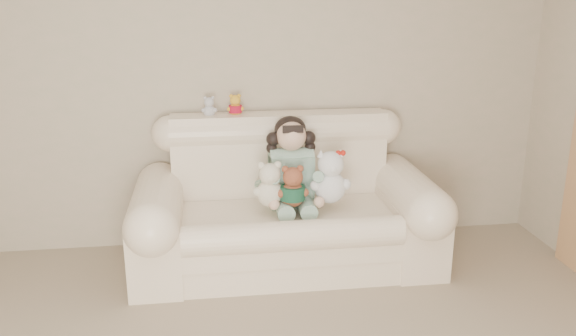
{
  "coord_description": "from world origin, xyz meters",
  "views": [
    {
      "loc": [
        -0.31,
        -1.85,
        1.89
      ],
      "look_at": [
        0.21,
        1.9,
        0.75
      ],
      "focal_mm": 37.21,
      "sensor_mm": 36.0,
      "label": 1
    }
  ],
  "objects_px": {
    "seated_child": "(291,161)",
    "white_cat": "(330,171)",
    "sofa": "(286,196)",
    "brown_teddy": "(293,182)",
    "cream_teddy": "(270,180)"
  },
  "relations": [
    {
      "from": "seated_child",
      "to": "cream_teddy",
      "type": "bearing_deg",
      "value": -133.26
    },
    {
      "from": "seated_child",
      "to": "cream_teddy",
      "type": "height_order",
      "value": "seated_child"
    },
    {
      "from": "seated_child",
      "to": "cream_teddy",
      "type": "relative_size",
      "value": 1.79
    },
    {
      "from": "sofa",
      "to": "seated_child",
      "type": "bearing_deg",
      "value": 59.45
    },
    {
      "from": "sofa",
      "to": "white_cat",
      "type": "relative_size",
      "value": 4.81
    },
    {
      "from": "sofa",
      "to": "seated_child",
      "type": "relative_size",
      "value": 3.26
    },
    {
      "from": "cream_teddy",
      "to": "sofa",
      "type": "bearing_deg",
      "value": 33.23
    },
    {
      "from": "brown_teddy",
      "to": "seated_child",
      "type": "bearing_deg",
      "value": 91.93
    },
    {
      "from": "white_cat",
      "to": "cream_teddy",
      "type": "height_order",
      "value": "white_cat"
    },
    {
      "from": "brown_teddy",
      "to": "white_cat",
      "type": "relative_size",
      "value": 0.76
    },
    {
      "from": "sofa",
      "to": "cream_teddy",
      "type": "xyz_separation_m",
      "value": [
        -0.13,
        -0.12,
        0.17
      ]
    },
    {
      "from": "seated_child",
      "to": "white_cat",
      "type": "height_order",
      "value": "seated_child"
    },
    {
      "from": "sofa",
      "to": "seated_child",
      "type": "distance_m",
      "value": 0.25
    },
    {
      "from": "brown_teddy",
      "to": "white_cat",
      "type": "distance_m",
      "value": 0.27
    },
    {
      "from": "seated_child",
      "to": "cream_teddy",
      "type": "distance_m",
      "value": 0.27
    }
  ]
}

